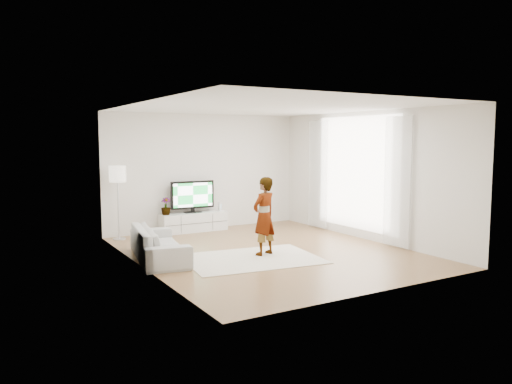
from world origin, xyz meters
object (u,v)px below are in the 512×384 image
television (193,195)px  rug (252,259)px  media_console (193,222)px  floor_lamp (118,177)px  player (264,216)px  sofa (159,243)px

television → rug: bearing=-93.2°
media_console → rug: media_console is taller
rug → media_console: bearing=86.8°
television → floor_lamp: size_ratio=0.67×
television → player: size_ratio=0.73×
media_console → player: (0.18, -2.96, 0.52)m
sofa → media_console: bearing=-26.4°
player → sofa: size_ratio=0.73×
television → player: (0.18, -2.99, -0.11)m
television → rug: (-0.18, -3.15, -0.86)m
rug → floor_lamp: (-1.62, 3.05, 1.37)m
television → floor_lamp: bearing=-177.0°
player → sofa: player is taller
television → sofa: bearing=-125.6°
rug → sofa: (-1.48, 0.84, 0.29)m
rug → player: (0.35, 0.16, 0.74)m
media_console → television: television is taller
sofa → floor_lamp: (-0.14, 2.21, 1.07)m
media_console → floor_lamp: size_ratio=0.99×
player → media_console: bearing=-105.0°
media_console → floor_lamp: 2.13m
television → rug: television is taller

